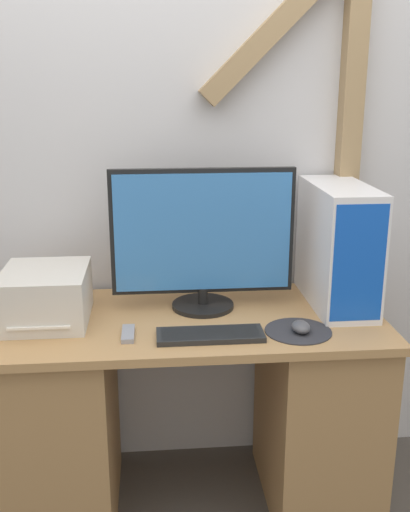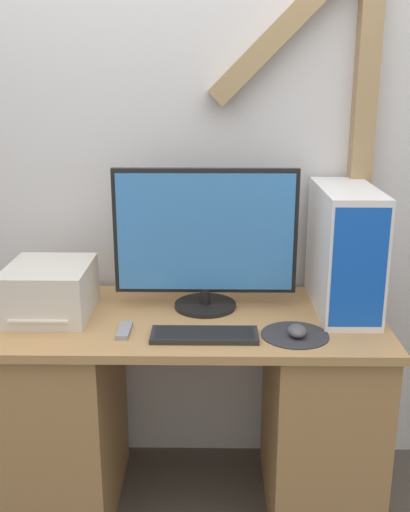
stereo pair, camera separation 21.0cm
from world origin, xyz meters
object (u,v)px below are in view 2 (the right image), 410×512
object	(u,v)px
keyboard	(204,335)
computer_tower	(344,249)
printer	(50,290)
remote_control	(124,330)
mouse	(297,331)
monitor	(205,237)

from	to	relation	value
keyboard	computer_tower	bearing A→B (deg)	28.74
computer_tower	printer	xyz separation A→B (m)	(-1.07, -0.08, -0.14)
computer_tower	remote_control	distance (m)	0.85
mouse	computer_tower	xyz separation A→B (m)	(0.20, 0.27, 0.21)
monitor	keyboard	xyz separation A→B (m)	(0.00, -0.28, -0.26)
remote_control	keyboard	bearing A→B (deg)	-7.69
mouse	keyboard	bearing A→B (deg)	-178.59
computer_tower	monitor	bearing A→B (deg)	-179.99
printer	mouse	bearing A→B (deg)	-12.58
mouse	printer	xyz separation A→B (m)	(-0.87, 0.19, 0.07)
monitor	mouse	world-z (taller)	monitor
monitor	keyboard	size ratio (longest dim) A/B	1.88
monitor	computer_tower	xyz separation A→B (m)	(0.51, 0.00, -0.04)
remote_control	printer	bearing A→B (deg)	150.37
computer_tower	printer	bearing A→B (deg)	-175.94
mouse	computer_tower	distance (m)	0.39
remote_control	mouse	bearing A→B (deg)	-2.88
mouse	remote_control	size ratio (longest dim) A/B	0.66
mouse	computer_tower	world-z (taller)	computer_tower
monitor	computer_tower	bearing A→B (deg)	0.01
printer	monitor	bearing A→B (deg)	7.69
monitor	mouse	xyz separation A→B (m)	(0.31, -0.27, -0.25)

